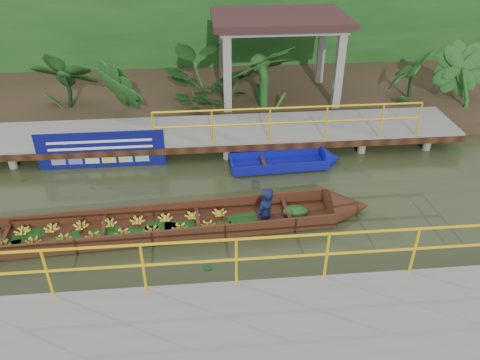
{
  "coord_description": "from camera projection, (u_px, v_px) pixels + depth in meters",
  "views": [
    {
      "loc": [
        0.31,
        -9.16,
        6.65
      ],
      "look_at": [
        1.19,
        0.5,
        0.6
      ],
      "focal_mm": 35.0,
      "sensor_mm": 36.0,
      "label": 1
    }
  ],
  "objects": [
    {
      "name": "pavilion",
      "position": [
        279.0,
        27.0,
        15.3
      ],
      "size": [
        4.4,
        3.0,
        3.0
      ],
      "color": "gray",
      "rests_on": "ground"
    },
    {
      "name": "blue_banner",
      "position": [
        101.0,
        150.0,
        12.85
      ],
      "size": [
        3.48,
        0.04,
        1.09
      ],
      "color": "#0C0E60",
      "rests_on": "ground"
    },
    {
      "name": "tropical_plants",
      "position": [
        259.0,
        83.0,
        15.22
      ],
      "size": [
        14.32,
        1.32,
        1.65
      ],
      "color": "#164215",
      "rests_on": "ground"
    },
    {
      "name": "far_dock",
      "position": [
        192.0,
        134.0,
        13.88
      ],
      "size": [
        16.0,
        2.06,
        1.66
      ],
      "color": "gray",
      "rests_on": "ground"
    },
    {
      "name": "vendor_boat",
      "position": [
        161.0,
        223.0,
        10.6
      ],
      "size": [
        10.44,
        1.7,
        2.06
      ],
      "rotation": [
        0.0,
        0.0,
        0.07
      ],
      "color": "#3A1F0F",
      "rests_on": "ground"
    },
    {
      "name": "foliage_backdrop",
      "position": [
        189.0,
        26.0,
        18.63
      ],
      "size": [
        30.0,
        0.8,
        4.0
      ],
      "primitive_type": "cube",
      "color": "#164215",
      "rests_on": "ground"
    },
    {
      "name": "ground",
      "position": [
        193.0,
        214.0,
        11.24
      ],
      "size": [
        80.0,
        80.0,
        0.0
      ],
      "primitive_type": "plane",
      "color": "#293018",
      "rests_on": "ground"
    },
    {
      "name": "land_strip",
      "position": [
        192.0,
        91.0,
        17.46
      ],
      "size": [
        30.0,
        8.0,
        0.45
      ],
      "primitive_type": "cube",
      "color": "#372A1B",
      "rests_on": "ground"
    },
    {
      "name": "moored_blue_boat",
      "position": [
        305.0,
        161.0,
        13.16
      ],
      "size": [
        3.19,
        1.0,
        0.75
      ],
      "rotation": [
        0.0,
        0.0,
        0.05
      ],
      "color": "#0C0F8E",
      "rests_on": "ground"
    },
    {
      "name": "near_dock",
      "position": [
        255.0,
        348.0,
        7.61
      ],
      "size": [
        18.0,
        2.4,
        1.73
      ],
      "color": "gray",
      "rests_on": "ground"
    }
  ]
}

